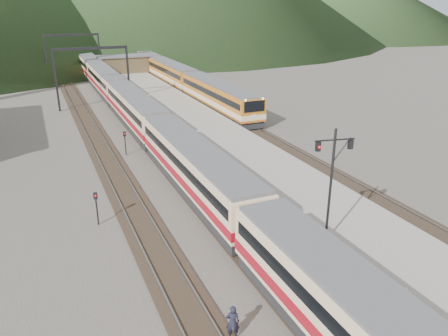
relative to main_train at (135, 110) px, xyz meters
name	(u,v)px	position (x,y,z in m)	size (l,w,h in m)	color
track_main	(144,134)	(0.00, -3.43, -1.92)	(2.60, 200.00, 0.23)	black
track_far	(96,140)	(-5.00, -3.43, -1.92)	(2.60, 200.00, 0.23)	black
track_second	(240,123)	(11.50, -3.43, -1.92)	(2.60, 200.00, 0.23)	black
platform	(199,129)	(5.60, -5.43, -1.49)	(8.00, 100.00, 1.00)	gray
gantry_near	(92,66)	(-2.85, 11.57, 3.60)	(9.55, 0.25, 8.00)	black
gantry_far	(73,48)	(-2.85, 36.57, 3.60)	(9.55, 0.25, 8.00)	black
station_shed	(123,64)	(5.60, 34.57, 0.58)	(9.40, 4.40, 3.10)	brown
main_train	(135,110)	(0.00, 0.00, 0.00)	(2.88, 98.86, 3.52)	beige
second_train	(171,73)	(11.50, 23.72, 0.07)	(3.00, 61.45, 3.66)	#B3691A
signal_mast	(332,175)	(3.64, -31.13, 3.02)	(2.17, 0.59, 6.55)	black
short_signal_b	(125,140)	(-3.09, -9.21, -0.52)	(0.24, 0.19, 2.27)	black
short_signal_c	(96,204)	(-7.55, -22.14, -0.52)	(0.26, 0.23, 2.27)	black
worker	(233,322)	(-3.77, -34.86, -1.17)	(0.60, 0.39, 1.64)	black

